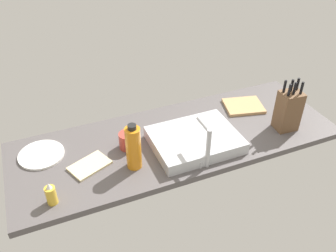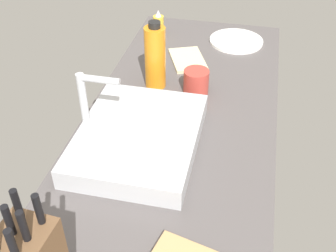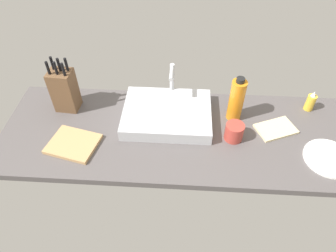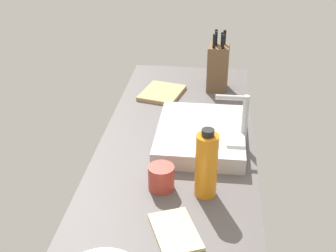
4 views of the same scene
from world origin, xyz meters
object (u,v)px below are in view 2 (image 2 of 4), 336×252
(dish_towel, at_px, (188,60))
(faucet, at_px, (88,101))
(sink_basin, at_px, (139,138))
(coffee_mug, at_px, (196,82))
(water_bottle, at_px, (155,57))
(dinner_plate, at_px, (236,41))
(soap_bottle, at_px, (158,25))

(dish_towel, bearing_deg, faucet, 159.16)
(sink_basin, height_order, coffee_mug, coffee_mug)
(water_bottle, relative_size, coffee_mug, 2.77)
(dinner_plate, bearing_deg, dish_towel, 139.99)
(sink_basin, height_order, faucet, faucet)
(sink_basin, xyz_separation_m, coffee_mug, (0.33, -0.12, 0.01))
(coffee_mug, bearing_deg, soap_bottle, 29.55)
(faucet, relative_size, coffee_mug, 2.46)
(coffee_mug, bearing_deg, water_bottle, 84.74)
(soap_bottle, relative_size, coffee_mug, 1.31)
(sink_basin, bearing_deg, soap_bottle, 9.14)
(faucet, distance_m, soap_bottle, 0.74)
(sink_basin, relative_size, dinner_plate, 1.94)
(soap_bottle, height_order, dish_towel, soap_bottle)
(faucet, relative_size, water_bottle, 0.89)
(water_bottle, relative_size, dish_towel, 1.30)
(sink_basin, xyz_separation_m, dinner_plate, (0.76, -0.22, -0.03))
(soap_bottle, xyz_separation_m, dinner_plate, (0.01, -0.35, -0.04))
(dinner_plate, bearing_deg, faucet, 152.98)
(soap_bottle, bearing_deg, water_bottle, -167.89)
(dish_towel, relative_size, coffee_mug, 2.13)
(sink_basin, height_order, soap_bottle, soap_bottle)
(faucet, relative_size, dish_towel, 1.15)
(sink_basin, xyz_separation_m, dish_towel, (0.55, -0.05, -0.03))
(faucet, bearing_deg, coffee_mug, -41.07)
(dinner_plate, bearing_deg, water_bottle, 148.22)
(coffee_mug, bearing_deg, faucet, 138.93)
(water_bottle, height_order, dish_towel, water_bottle)
(sink_basin, relative_size, dish_towel, 2.33)
(sink_basin, xyz_separation_m, water_bottle, (0.35, 0.03, 0.08))
(sink_basin, bearing_deg, faucet, 83.47)
(dinner_plate, relative_size, dish_towel, 1.20)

